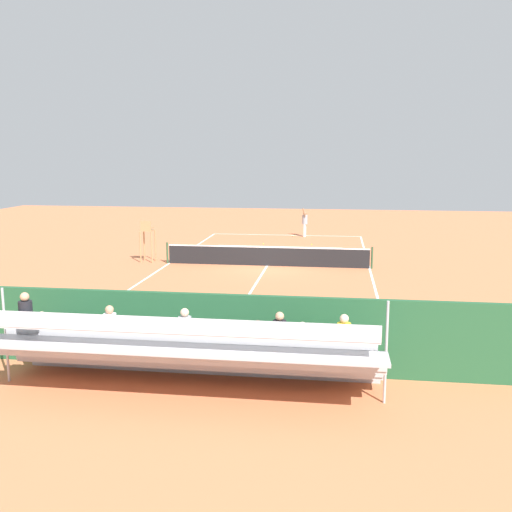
{
  "coord_description": "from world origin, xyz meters",
  "views": [
    {
      "loc": [
        -3.34,
        27.91,
        5.5
      ],
      "look_at": [
        0.0,
        4.0,
        1.2
      ],
      "focal_mm": 40.52,
      "sensor_mm": 36.0,
      "label": 1
    }
  ],
  "objects_px": {
    "bleacher_stand": "(190,351)",
    "tennis_player": "(305,221)",
    "umpire_chair": "(147,237)",
    "tennis_ball_far": "(312,244)",
    "courtside_bench": "(306,343)",
    "tennis_ball_near": "(263,244)",
    "tennis_racket": "(293,236)",
    "equipment_bag": "(239,355)",
    "tennis_net": "(267,256)"
  },
  "relations": [
    {
      "from": "bleacher_stand",
      "to": "tennis_player",
      "type": "bearing_deg",
      "value": -92.79
    },
    {
      "from": "umpire_chair",
      "to": "tennis_ball_far",
      "type": "height_order",
      "value": "umpire_chair"
    },
    {
      "from": "bleacher_stand",
      "to": "tennis_player",
      "type": "xyz_separation_m",
      "value": [
        -1.26,
        -25.82,
        0.08
      ]
    },
    {
      "from": "courtside_bench",
      "to": "tennis_ball_near",
      "type": "height_order",
      "value": "courtside_bench"
    },
    {
      "from": "tennis_player",
      "to": "tennis_racket",
      "type": "relative_size",
      "value": 3.4
    },
    {
      "from": "tennis_player",
      "to": "tennis_racket",
      "type": "height_order",
      "value": "tennis_player"
    },
    {
      "from": "equipment_bag",
      "to": "umpire_chair",
      "type": "bearing_deg",
      "value": -62.62
    },
    {
      "from": "umpire_chair",
      "to": "courtside_bench",
      "type": "bearing_deg",
      "value": 123.22
    },
    {
      "from": "tennis_player",
      "to": "umpire_chair",
      "type": "bearing_deg",
      "value": 54.0
    },
    {
      "from": "tennis_ball_far",
      "to": "tennis_player",
      "type": "bearing_deg",
      "value": -79.79
    },
    {
      "from": "bleacher_stand",
      "to": "courtside_bench",
      "type": "xyz_separation_m",
      "value": [
        -2.62,
        -2.06,
        -0.38
      ]
    },
    {
      "from": "tennis_player",
      "to": "courtside_bench",
      "type": "bearing_deg",
      "value": 93.28
    },
    {
      "from": "tennis_net",
      "to": "tennis_racket",
      "type": "relative_size",
      "value": 18.18
    },
    {
      "from": "tennis_racket",
      "to": "tennis_ball_near",
      "type": "height_order",
      "value": "tennis_ball_near"
    },
    {
      "from": "courtside_bench",
      "to": "equipment_bag",
      "type": "xyz_separation_m",
      "value": [
        1.78,
        0.13,
        -0.38
      ]
    },
    {
      "from": "bleacher_stand",
      "to": "tennis_player",
      "type": "height_order",
      "value": "bleacher_stand"
    },
    {
      "from": "bleacher_stand",
      "to": "tennis_ball_near",
      "type": "height_order",
      "value": "bleacher_stand"
    },
    {
      "from": "bleacher_stand",
      "to": "tennis_net",
      "type": "bearing_deg",
      "value": -89.96
    },
    {
      "from": "umpire_chair",
      "to": "tennis_racket",
      "type": "height_order",
      "value": "umpire_chair"
    },
    {
      "from": "bleacher_stand",
      "to": "umpire_chair",
      "type": "distance_m",
      "value": 16.75
    },
    {
      "from": "tennis_player",
      "to": "tennis_racket",
      "type": "bearing_deg",
      "value": -12.64
    },
    {
      "from": "umpire_chair",
      "to": "tennis_ball_near",
      "type": "bearing_deg",
      "value": -128.22
    },
    {
      "from": "tennis_net",
      "to": "umpire_chair",
      "type": "xyz_separation_m",
      "value": [
        6.2,
        -0.21,
        0.81
      ]
    },
    {
      "from": "tennis_ball_near",
      "to": "tennis_player",
      "type": "bearing_deg",
      "value": -121.81
    },
    {
      "from": "equipment_bag",
      "to": "tennis_ball_far",
      "type": "bearing_deg",
      "value": -92.96
    },
    {
      "from": "umpire_chair",
      "to": "equipment_bag",
      "type": "bearing_deg",
      "value": 117.38
    },
    {
      "from": "tennis_ball_near",
      "to": "courtside_bench",
      "type": "bearing_deg",
      "value": 100.41
    },
    {
      "from": "umpire_chair",
      "to": "tennis_racket",
      "type": "xyz_separation_m",
      "value": [
        -6.67,
        -10.46,
        -1.3
      ]
    },
    {
      "from": "tennis_net",
      "to": "equipment_bag",
      "type": "distance_m",
      "value": 13.43
    },
    {
      "from": "courtside_bench",
      "to": "tennis_ball_far",
      "type": "height_order",
      "value": "courtside_bench"
    },
    {
      "from": "equipment_bag",
      "to": "tennis_ball_near",
      "type": "xyz_separation_m",
      "value": [
        1.9,
        -20.15,
        -0.15
      ]
    },
    {
      "from": "bleacher_stand",
      "to": "tennis_player",
      "type": "distance_m",
      "value": 25.85
    },
    {
      "from": "tennis_net",
      "to": "tennis_ball_far",
      "type": "height_order",
      "value": "tennis_net"
    },
    {
      "from": "bleacher_stand",
      "to": "courtside_bench",
      "type": "relative_size",
      "value": 5.03
    },
    {
      "from": "tennis_racket",
      "to": "courtside_bench",
      "type": "bearing_deg",
      "value": 95.15
    },
    {
      "from": "courtside_bench",
      "to": "tennis_ball_near",
      "type": "distance_m",
      "value": 20.36
    },
    {
      "from": "bleacher_stand",
      "to": "tennis_racket",
      "type": "height_order",
      "value": "bleacher_stand"
    },
    {
      "from": "tennis_racket",
      "to": "umpire_chair",
      "type": "bearing_deg",
      "value": 57.47
    },
    {
      "from": "tennis_net",
      "to": "umpire_chair",
      "type": "distance_m",
      "value": 6.26
    },
    {
      "from": "umpire_chair",
      "to": "tennis_player",
      "type": "bearing_deg",
      "value": -126.0
    },
    {
      "from": "equipment_bag",
      "to": "tennis_player",
      "type": "relative_size",
      "value": 0.47
    },
    {
      "from": "bleacher_stand",
      "to": "tennis_racket",
      "type": "xyz_separation_m",
      "value": [
        -0.46,
        -26.0,
        -0.92
      ]
    },
    {
      "from": "tennis_player",
      "to": "tennis_net",
      "type": "bearing_deg",
      "value": 83.11
    },
    {
      "from": "courtside_bench",
      "to": "tennis_ball_near",
      "type": "bearing_deg",
      "value": -79.59
    },
    {
      "from": "tennis_net",
      "to": "umpire_chair",
      "type": "height_order",
      "value": "umpire_chair"
    },
    {
      "from": "courtside_bench",
      "to": "tennis_player",
      "type": "distance_m",
      "value": 23.8
    },
    {
      "from": "tennis_ball_near",
      "to": "tennis_ball_far",
      "type": "distance_m",
      "value": 2.96
    },
    {
      "from": "tennis_racket",
      "to": "tennis_ball_near",
      "type": "relative_size",
      "value": 8.59
    },
    {
      "from": "umpire_chair",
      "to": "tennis_racket",
      "type": "bearing_deg",
      "value": -122.53
    },
    {
      "from": "bleacher_stand",
      "to": "equipment_bag",
      "type": "distance_m",
      "value": 2.24
    }
  ]
}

